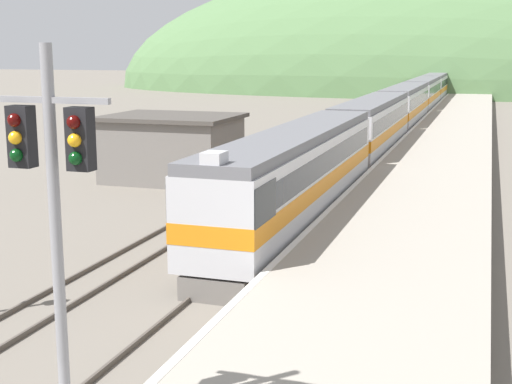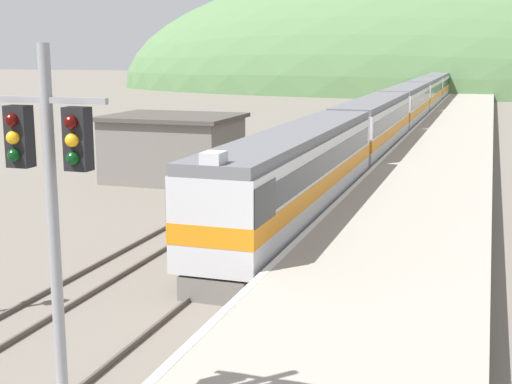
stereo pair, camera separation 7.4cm
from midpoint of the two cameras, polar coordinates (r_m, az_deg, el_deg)
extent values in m
cube|color=#4C443D|center=(78.53, 11.77, 5.44)|extent=(0.08, 180.00, 0.16)
cube|color=#4C443D|center=(78.38, 12.82, 5.39)|extent=(0.08, 180.00, 0.16)
cube|color=#4C443D|center=(79.16, 8.42, 5.60)|extent=(0.08, 180.00, 0.16)
cube|color=#4C443D|center=(78.94, 9.46, 5.55)|extent=(0.08, 180.00, 0.16)
cube|color=#9E9689|center=(58.20, 15.03, 3.82)|extent=(6.61, 140.00, 1.13)
cube|color=silver|center=(58.38, 11.93, 4.55)|extent=(0.24, 140.00, 0.01)
ellipsoid|color=#517547|center=(147.54, 15.13, 7.86)|extent=(140.15, 63.07, 50.82)
cube|color=slate|center=(43.07, -6.75, 3.37)|extent=(7.21, 5.65, 3.70)
cube|color=#47423D|center=(42.85, -6.81, 5.98)|extent=(7.71, 6.15, 0.24)
cube|color=black|center=(31.64, 3.24, -2.05)|extent=(2.32, 19.59, 0.85)
cube|color=#BCBCC1|center=(31.25, 3.28, 1.47)|extent=(2.83, 20.84, 3.09)
cube|color=orange|center=(31.29, 3.27, 1.02)|extent=(2.86, 20.86, 0.68)
cube|color=black|center=(31.14, 3.29, 2.70)|extent=(2.86, 19.59, 0.93)
cube|color=slate|center=(31.00, 3.31, 4.64)|extent=(2.66, 20.84, 0.40)
cube|color=black|center=(22.42, -2.80, -0.65)|extent=(2.87, 2.20, 1.23)
cube|color=#BCBCC1|center=(21.54, -3.48, 2.76)|extent=(0.64, 0.80, 0.36)
cube|color=slate|center=(22.31, -3.59, -7.90)|extent=(2.21, 0.40, 0.77)
cube|color=black|center=(51.84, 9.20, 3.04)|extent=(2.32, 18.09, 0.85)
cube|color=#BCBCC1|center=(51.60, 9.27, 5.20)|extent=(2.83, 19.24, 3.09)
cube|color=orange|center=(51.63, 9.26, 4.93)|extent=(2.86, 19.26, 0.68)
cube|color=black|center=(51.54, 9.29, 5.95)|extent=(2.86, 18.09, 0.93)
cube|color=slate|center=(51.46, 9.33, 7.13)|extent=(2.66, 19.24, 0.40)
cube|color=black|center=(71.68, 11.74, 5.19)|extent=(2.32, 18.09, 0.85)
cube|color=#BCBCC1|center=(71.50, 11.80, 6.75)|extent=(2.83, 19.24, 3.09)
cube|color=orange|center=(71.52, 11.79, 6.56)|extent=(2.86, 19.26, 0.68)
cube|color=black|center=(71.46, 11.82, 7.30)|extent=(2.86, 18.09, 0.93)
cube|color=slate|center=(71.40, 11.86, 8.15)|extent=(2.66, 19.24, 0.40)
cube|color=black|center=(91.64, 13.18, 6.39)|extent=(2.32, 18.09, 0.85)
cube|color=#BCBCC1|center=(91.51, 13.23, 7.62)|extent=(2.83, 19.24, 3.09)
cube|color=orange|center=(91.52, 13.23, 7.47)|extent=(2.86, 19.26, 0.68)
cube|color=black|center=(91.47, 13.25, 8.05)|extent=(2.86, 18.09, 0.93)
cube|color=slate|center=(91.43, 13.28, 8.71)|extent=(2.66, 19.24, 0.40)
cube|color=black|center=(111.68, 14.11, 7.17)|extent=(2.32, 18.09, 0.85)
cube|color=#BCBCC1|center=(111.57, 14.16, 8.18)|extent=(2.83, 19.24, 3.09)
cube|color=orange|center=(111.58, 14.15, 8.05)|extent=(2.86, 19.26, 0.68)
cube|color=black|center=(111.54, 14.17, 8.52)|extent=(2.86, 18.09, 0.93)
cube|color=slate|center=(111.50, 14.20, 9.07)|extent=(2.66, 19.24, 0.40)
cylinder|color=gray|center=(12.53, -15.67, -6.74)|extent=(0.20, 0.20, 7.81)
cube|color=gray|center=(11.97, -16.44, 7.08)|extent=(2.20, 0.10, 0.10)
cube|color=black|center=(12.35, -18.39, 4.23)|extent=(0.40, 0.28, 1.02)
sphere|color=#3C0504|center=(12.18, -18.96, 5.46)|extent=(0.22, 0.22, 0.22)
sphere|color=orange|center=(12.21, -18.87, 4.13)|extent=(0.22, 0.22, 0.22)
sphere|color=black|center=(12.24, -18.79, 2.80)|extent=(0.22, 0.22, 0.22)
cube|color=black|center=(11.73, -14.05, 4.13)|extent=(0.40, 0.28, 1.02)
sphere|color=#3C0504|center=(11.55, -14.57, 5.43)|extent=(0.22, 0.22, 0.22)
sphere|color=orange|center=(11.58, -14.50, 4.02)|extent=(0.22, 0.22, 0.22)
sphere|color=black|center=(11.62, -14.43, 2.63)|extent=(0.22, 0.22, 0.22)
camera|label=1|loc=(0.04, -90.08, -0.02)|focal=50.00mm
camera|label=2|loc=(0.04, 89.92, 0.02)|focal=50.00mm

